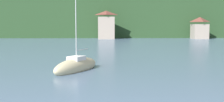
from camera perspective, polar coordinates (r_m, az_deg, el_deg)
The scene contains 4 objects.
wooded_hillside at distance 130.17m, azimuth -0.59°, elevation 7.24°, with size 352.00×56.10×39.59m.
shore_building_west at distance 92.49m, azimuth -1.20°, elevation 5.38°, with size 5.74×4.35×9.48m.
shore_building_westcentral at distance 98.36m, azimuth 17.78°, elevation 4.55°, with size 5.17×5.16×7.42m.
sailboat_mid_6 at distance 27.53m, azimuth -7.42°, elevation -3.15°, with size 4.86×7.16×10.80m.
Camera 1 is at (-0.48, 33.49, 4.48)m, focal length 43.89 mm.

